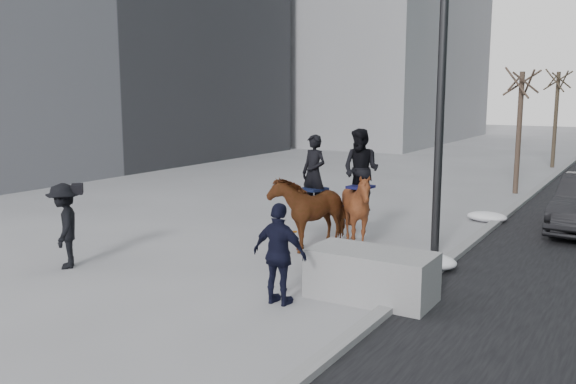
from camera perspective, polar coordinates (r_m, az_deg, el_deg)
The scene contains 11 objects.
ground at distance 12.20m, azimuth -2.94°, elevation -7.76°, with size 120.00×120.00×0.00m, color gray.
curb at distance 20.27m, azimuth 20.56°, elevation -1.27°, with size 0.25×90.00×0.12m, color gray.
planter at distance 10.81m, azimuth 7.80°, elevation -7.70°, with size 2.16×1.08×0.87m, color gray.
tree_near at distance 23.03m, azimuth 20.82°, elevation 5.74°, with size 1.20×1.20×4.76m, color #382A21, non-canonical shape.
tree_far at distance 31.75m, azimuth 23.78°, elevation 6.63°, with size 1.20×1.20×5.02m, color #392A22, non-canonical shape.
mounted_left at distance 14.18m, azimuth 2.16°, elevation -1.27°, with size 1.36×2.18×2.62m.
mounted_right at distance 14.09m, azimuth 6.59°, elevation -0.84°, with size 1.63×1.79×2.76m.
feeder at distance 10.34m, azimuth -0.79°, elevation -5.84°, with size 1.03×0.86×1.75m.
camera_crew at distance 13.29m, azimuth -20.18°, elevation -2.95°, with size 1.27×1.26×1.75m.
lamppost at distance 13.66m, azimuth 14.66°, elevation 14.97°, with size 0.25×2.59×9.09m.
snow_piles at distance 14.68m, azimuth 15.09°, elevation -4.48°, with size 1.32×6.11×0.34m.
Camera 1 is at (6.55, -9.64, 3.59)m, focal length 38.00 mm.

